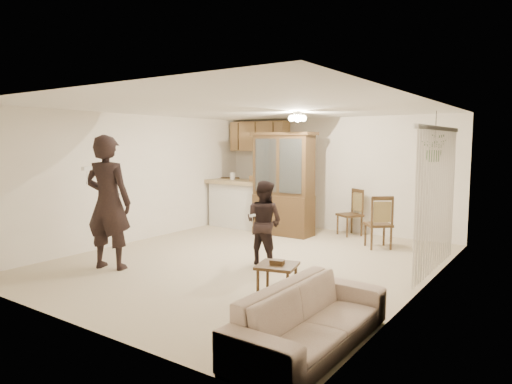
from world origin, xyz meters
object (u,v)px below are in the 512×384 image
Objects in this scene: china_hutch at (283,185)px; chair_hutch_right at (378,233)px; adult at (108,211)px; child at (264,222)px; sofa at (311,310)px; chair_hutch_left at (350,222)px; side_table at (277,284)px; chair_bar at (229,211)px.

chair_hutch_right is (2.10, -0.07, -0.79)m from china_hutch.
adult is 1.33× the size of child.
chair_hutch_left is at bearing 20.30° from sofa.
sofa is at bearing -41.98° from side_table.
child is 2.43× the size of side_table.
chair_bar reaches higher than sofa.
child is 2.44m from china_hutch.
chair_bar is 3.81m from chair_hutch_right.
china_hutch is 1.93× the size of chair_bar.
chair_hutch_left is (1.19, 0.72, -0.79)m from china_hutch.
sofa is 5.43m from china_hutch.
chair_hutch_right is (-0.92, 4.39, -0.09)m from sofa.
adult reaches higher than side_table.
sofa is 1.04× the size of adult.
china_hutch is 2.19× the size of chair_hutch_right.
adult reaches higher than chair_bar.
sofa is 0.87× the size of china_hutch.
chair_hutch_right is at bearing -2.84° from china_hutch.
child is (1.82, 1.59, -0.22)m from adult.
chair_hutch_left is at bearing 30.35° from china_hutch.
child is at bearing 128.55° from side_table.
chair_bar is at bearing -44.58° from chair_hutch_right.
china_hutch is at bearing 120.30° from side_table.
side_table is 4.51m from chair_hutch_left.
sofa is 6.68m from chair_bar.
child is 2.44m from chair_hutch_right.
chair_bar is (-3.84, 3.96, 0.06)m from side_table.
chair_hutch_left is 0.99× the size of chair_hutch_right.
adult is 5.00m from chair_hutch_left.
child is 2.96m from chair_hutch_left.
china_hutch is (0.84, 3.80, 0.17)m from adult.
child is (-2.05, 2.26, 0.31)m from sofa.
chair_hutch_left is at bearing -94.08° from child.
chair_bar is at bearing -42.72° from child.
sofa is 3.37× the size of side_table.
adult is 4.79m from chair_hutch_right.
chair_hutch_right is at bearing 12.77° from sofa.
china_hutch reaches higher than chair_bar.
side_table is 3.61m from chair_hutch_right.
side_table is (1.18, -1.48, -0.42)m from child.
sofa is at bearing -73.83° from chair_bar.
adult is 3.24× the size of side_table.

